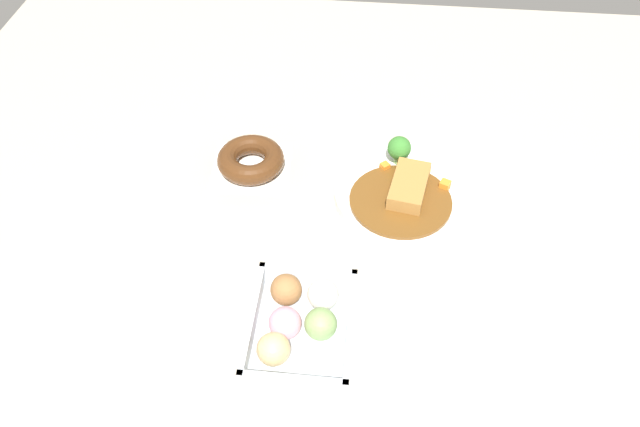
# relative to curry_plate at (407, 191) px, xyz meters

# --- Properties ---
(ground_plane) EXTENTS (1.60, 1.60, 0.00)m
(ground_plane) POSITION_rel_curry_plate_xyz_m (0.15, -0.10, -0.02)
(ground_plane) COLOR #B2A893
(curry_plate) EXTENTS (0.24, 0.24, 0.07)m
(curry_plate) POSITION_rel_curry_plate_xyz_m (0.00, 0.00, 0.00)
(curry_plate) COLOR white
(curry_plate) RESTS_ON ground_plane
(donut_box) EXTENTS (0.18, 0.14, 0.06)m
(donut_box) POSITION_rel_curry_plate_xyz_m (0.28, -0.14, 0.01)
(donut_box) COLOR silver
(donut_box) RESTS_ON ground_plane
(chocolate_ring_donut) EXTENTS (0.14, 0.14, 0.04)m
(chocolate_ring_donut) POSITION_rel_curry_plate_xyz_m (-0.05, -0.27, 0.00)
(chocolate_ring_donut) COLOR white
(chocolate_ring_donut) RESTS_ON ground_plane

